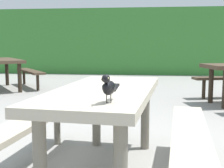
# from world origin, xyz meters

# --- Properties ---
(hedge_wall) EXTENTS (28.00, 2.31, 2.37)m
(hedge_wall) POSITION_xyz_m (0.00, 9.65, 1.19)
(hedge_wall) COLOR #387A33
(hedge_wall) RESTS_ON ground
(picnic_table_foreground) EXTENTS (1.83, 1.86, 0.74)m
(picnic_table_foreground) POSITION_xyz_m (0.01, -0.06, 0.56)
(picnic_table_foreground) COLOR #B2A893
(picnic_table_foreground) RESTS_ON ground
(bird_grackle) EXTENTS (0.10, 0.28, 0.18)m
(bird_grackle) POSITION_xyz_m (0.13, -0.71, 0.84)
(bird_grackle) COLOR black
(bird_grackle) RESTS_ON picnic_table_foreground
(picnic_table_mid_right) EXTENTS (2.37, 2.38, 0.74)m
(picnic_table_mid_right) POSITION_xyz_m (-3.21, 4.53, 0.56)
(picnic_table_mid_right) COLOR #473828
(picnic_table_mid_right) RESTS_ON ground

